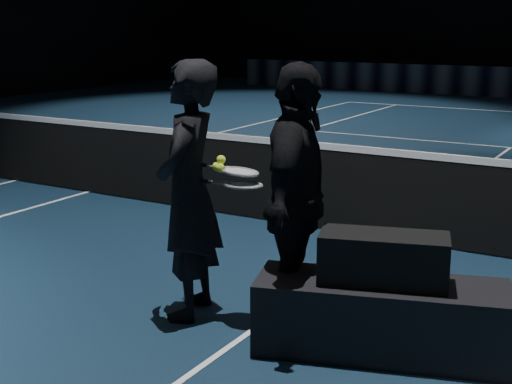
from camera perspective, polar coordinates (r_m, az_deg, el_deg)
floor at (r=7.53m, az=10.08°, el=-3.70°), size 36.00×36.00×0.00m
court_lines at (r=7.52m, az=10.08°, el=-3.67°), size 10.98×23.78×0.01m
net_mesh at (r=7.41m, az=10.22°, el=-0.37°), size 12.80×0.02×0.86m
net_tape at (r=7.31m, az=10.37°, el=3.17°), size 12.80×0.03×0.07m
player_bench at (r=4.94m, az=9.96°, el=-9.88°), size 1.77×1.04×0.50m
racket_bag at (r=4.79m, az=10.16°, el=-5.26°), size 0.91×0.59×0.34m
bag_signature at (r=4.63m, az=9.36°, el=-5.90°), size 0.37×0.12×0.11m
player_a at (r=5.30m, az=-5.42°, el=0.05°), size 0.66×0.81×1.94m
player_b at (r=4.95m, az=3.21°, el=-0.86°), size 0.78×1.22×1.94m
racket_lower at (r=5.08m, az=-1.00°, el=0.57°), size 0.70×0.30×0.03m
racket_upper at (r=5.12m, az=-1.33°, el=1.64°), size 0.71×0.34×0.10m
tennis_balls at (r=5.14m, az=-2.96°, el=2.17°), size 0.12×0.10×0.12m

